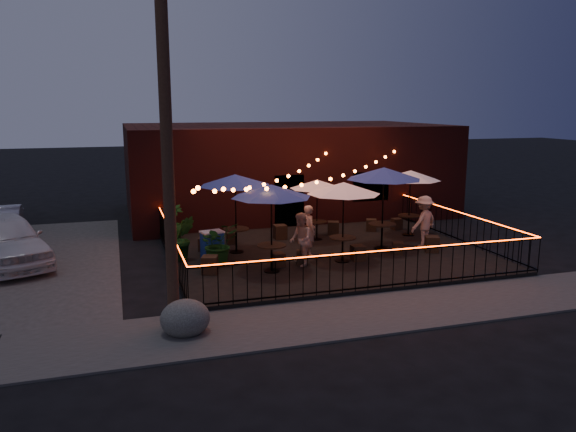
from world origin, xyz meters
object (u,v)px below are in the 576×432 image
at_px(cafe_table_0, 271,192).
at_px(cafe_table_5, 411,176).
at_px(cafe_table_1, 235,181).
at_px(boulder, 185,318).
at_px(cooler, 212,245).
at_px(cafe_table_3, 317,185).
at_px(cafe_table_2, 344,189).
at_px(cafe_table_4, 384,175).
at_px(utility_pole, 167,148).

bearing_deg(cafe_table_0, cafe_table_5, 25.88).
relative_size(cafe_table_1, cafe_table_5, 1.04).
height_order(cafe_table_0, boulder, cafe_table_0).
distance_m(cafe_table_5, cooler, 7.76).
relative_size(cafe_table_3, cafe_table_5, 1.02).
bearing_deg(cafe_table_5, cafe_table_2, -145.26).
distance_m(cafe_table_1, boulder, 6.73).
distance_m(cafe_table_4, cooler, 6.01).
bearing_deg(cafe_table_4, cafe_table_5, 39.26).
height_order(cafe_table_5, cooler, cafe_table_5).
height_order(cafe_table_1, cooler, cafe_table_1).
xyz_separation_m(cafe_table_0, boulder, (-2.91, -3.52, -2.09)).
bearing_deg(cafe_table_1, cafe_table_3, 15.92).
xyz_separation_m(cafe_table_0, cafe_table_3, (2.59, 3.29, -0.35)).
bearing_deg(cafe_table_1, cafe_table_0, -77.62).
bearing_deg(cafe_table_4, cafe_table_0, -161.22).
xyz_separation_m(cafe_table_0, cafe_table_5, (6.07, 2.95, -0.13)).
height_order(cafe_table_2, cafe_table_5, cafe_table_2).
relative_size(cafe_table_4, boulder, 2.89).
distance_m(cafe_table_2, cafe_table_3, 2.94).
height_order(cafe_table_1, boulder, cafe_table_1).
bearing_deg(cafe_table_1, cafe_table_5, 4.68).
bearing_deg(cafe_table_2, cafe_table_0, -171.01).
bearing_deg(cafe_table_4, utility_pole, -149.08).
relative_size(cooler, boulder, 0.91).
height_order(utility_pole, cafe_table_2, utility_pole).
height_order(cafe_table_0, cafe_table_4, cafe_table_4).
distance_m(utility_pole, cafe_table_3, 8.65).
relative_size(utility_pole, cafe_table_2, 2.91).
bearing_deg(cafe_table_2, boulder, -143.55).
xyz_separation_m(utility_pole, cafe_table_3, (5.69, 6.24, -1.88)).
xyz_separation_m(cafe_table_1, cafe_table_4, (4.75, -0.97, 0.15)).
bearing_deg(cafe_table_0, cafe_table_1, 102.38).
relative_size(cafe_table_2, cafe_table_5, 1.12).
relative_size(cafe_table_3, boulder, 2.56).
bearing_deg(utility_pole, cafe_table_2, 31.33).
bearing_deg(cafe_table_2, cafe_table_5, 34.74).
bearing_deg(cafe_table_1, cafe_table_4, -11.51).
distance_m(cafe_table_3, cafe_table_5, 3.50).
height_order(cafe_table_2, cooler, cafe_table_2).
xyz_separation_m(cafe_table_2, cafe_table_5, (3.71, 2.57, -0.05)).
relative_size(cafe_table_4, cafe_table_5, 1.15).
bearing_deg(cafe_table_4, cooler, 175.94).
height_order(cafe_table_1, cafe_table_2, cafe_table_1).
bearing_deg(boulder, cafe_table_2, 36.45).
bearing_deg(boulder, cafe_table_5, 35.75).
relative_size(utility_pole, cafe_table_1, 3.12).
distance_m(utility_pole, boulder, 3.67).
height_order(utility_pole, cafe_table_0, utility_pole).
relative_size(cafe_table_0, cafe_table_1, 0.99).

